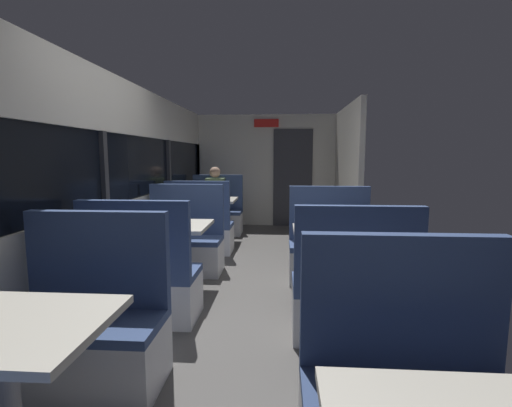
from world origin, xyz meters
The scene contains 16 objects.
ground_plane centered at (0.00, 0.00, -0.01)m, with size 3.30×9.20×0.02m, color #514F4C.
carriage_window_panel_left centered at (-1.45, 0.00, 1.11)m, with size 0.09×8.48×2.30m.
carriage_end_bulkhead centered at (0.06, 4.19, 1.14)m, with size 2.90×0.11×2.30m.
carriage_aisle_panel_right centered at (1.45, 3.00, 1.15)m, with size 0.08×2.40×2.30m, color beige.
dining_table_near_window centered at (-0.89, -2.09, 0.64)m, with size 0.90×0.70×0.74m.
bench_near_window_facing_entry centered at (-0.89, -1.39, 0.33)m, with size 0.95×0.50×1.10m.
dining_table_mid_window centered at (-0.89, 0.24, 0.64)m, with size 0.90×0.70×0.74m.
bench_mid_window_facing_end centered at (-0.89, -0.46, 0.33)m, with size 0.95×0.50×1.10m.
bench_mid_window_facing_entry centered at (-0.89, 0.94, 0.33)m, with size 0.95×0.50×1.10m.
dining_table_far_window centered at (-0.89, 2.57, 0.64)m, with size 0.90×0.70×0.74m.
bench_far_window_facing_end centered at (-0.89, 1.87, 0.33)m, with size 0.95×0.50×1.10m.
bench_far_window_facing_entry centered at (-0.89, 3.26, 0.33)m, with size 0.95×0.50×1.10m.
dining_table_rear_aisle centered at (0.89, 0.04, 0.64)m, with size 0.90×0.70×0.74m.
bench_rear_aisle_facing_end centered at (0.89, -0.66, 0.33)m, with size 0.95×0.50×1.10m.
bench_rear_aisle_facing_entry centered at (0.89, 0.74, 0.33)m, with size 0.95×0.50×1.10m.
seated_passenger centered at (-0.89, 3.19, 0.54)m, with size 0.47×0.55×1.26m.
Camera 1 is at (0.32, -3.54, 1.46)m, focal length 25.96 mm.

